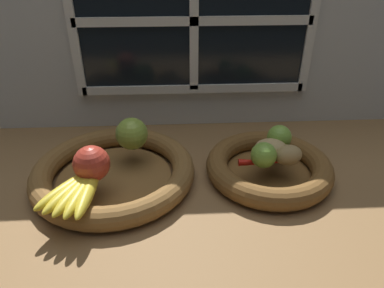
% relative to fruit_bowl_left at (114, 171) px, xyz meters
% --- Properties ---
extents(ground_plane, '(1.40, 0.90, 0.03)m').
position_rel_fruit_bowl_left_xyz_m(ground_plane, '(0.20, -0.00, -0.04)').
color(ground_plane, olive).
extents(back_wall, '(1.40, 0.05, 0.55)m').
position_rel_fruit_bowl_left_xyz_m(back_wall, '(0.20, 0.29, 0.25)').
color(back_wall, silver).
rests_on(back_wall, ground_plane).
extents(fruit_bowl_left, '(0.38, 0.38, 0.05)m').
position_rel_fruit_bowl_left_xyz_m(fruit_bowl_left, '(0.00, 0.00, 0.00)').
color(fruit_bowl_left, brown).
rests_on(fruit_bowl_left, ground_plane).
extents(fruit_bowl_right, '(0.30, 0.30, 0.05)m').
position_rel_fruit_bowl_left_xyz_m(fruit_bowl_right, '(0.37, 0.00, 0.00)').
color(fruit_bowl_right, brown).
rests_on(fruit_bowl_right, ground_plane).
extents(apple_green_back, '(0.08, 0.08, 0.08)m').
position_rel_fruit_bowl_left_xyz_m(apple_green_back, '(0.04, 0.06, 0.07)').
color(apple_green_back, '#8CAD3D').
rests_on(apple_green_back, fruit_bowl_left).
extents(apple_red_front, '(0.08, 0.08, 0.08)m').
position_rel_fruit_bowl_left_xyz_m(apple_red_front, '(-0.03, -0.07, 0.07)').
color(apple_red_front, '#B73828').
rests_on(apple_red_front, fruit_bowl_left).
extents(banana_bunch_front, '(0.12, 0.18, 0.03)m').
position_rel_fruit_bowl_left_xyz_m(banana_bunch_front, '(-0.05, -0.12, 0.04)').
color(banana_bunch_front, yellow).
rests_on(banana_bunch_front, fruit_bowl_left).
extents(potato_small, '(0.07, 0.06, 0.05)m').
position_rel_fruit_bowl_left_xyz_m(potato_small, '(0.40, -0.03, 0.05)').
color(potato_small, '#A38451').
rests_on(potato_small, fruit_bowl_right).
extents(potato_large, '(0.09, 0.07, 0.05)m').
position_rel_fruit_bowl_left_xyz_m(potato_large, '(0.37, 0.00, 0.05)').
color(potato_large, tan).
rests_on(potato_large, fruit_bowl_right).
extents(lime_near, '(0.06, 0.06, 0.06)m').
position_rel_fruit_bowl_left_xyz_m(lime_near, '(0.34, -0.04, 0.06)').
color(lime_near, '#7AAD3D').
rests_on(lime_near, fruit_bowl_right).
extents(lime_far, '(0.06, 0.06, 0.06)m').
position_rel_fruit_bowl_left_xyz_m(lime_far, '(0.40, 0.04, 0.06)').
color(lime_far, '#7AAD3D').
rests_on(lime_far, fruit_bowl_right).
extents(chili_pepper, '(0.11, 0.02, 0.02)m').
position_rel_fruit_bowl_left_xyz_m(chili_pepper, '(0.34, -0.04, 0.04)').
color(chili_pepper, red).
rests_on(chili_pepper, fruit_bowl_right).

